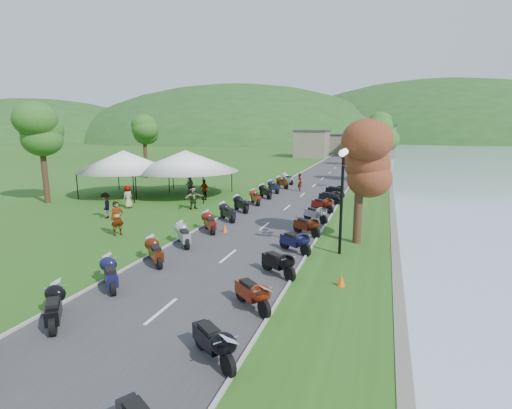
% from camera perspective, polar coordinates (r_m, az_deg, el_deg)
% --- Properties ---
extents(road, '(7.00, 120.00, 0.02)m').
position_cam_1_polar(road, '(41.84, 8.30, 2.71)').
color(road, '#39393C').
rests_on(road, ground).
extents(hills_backdrop, '(360.00, 120.00, 76.00)m').
position_cam_1_polar(hills_backdrop, '(201.04, 16.11, 9.05)').
color(hills_backdrop, '#285621').
rests_on(hills_backdrop, ground).
extents(far_building, '(18.00, 16.00, 5.00)m').
position_cam_1_polar(far_building, '(86.36, 12.12, 8.58)').
color(far_building, gray).
rests_on(far_building, ground).
extents(moto_row_left, '(2.60, 45.86, 1.10)m').
position_cam_1_polar(moto_row_left, '(22.19, -8.43, -3.44)').
color(moto_row_left, '#331411').
rests_on(moto_row_left, ground).
extents(moto_row_right, '(2.60, 34.74, 1.10)m').
position_cam_1_polar(moto_row_right, '(19.67, 5.29, -5.27)').
color(moto_row_right, '#331411').
rests_on(moto_row_right, ground).
extents(vendor_tent_main, '(6.19, 6.19, 4.00)m').
position_cam_1_polar(vendor_tent_main, '(35.75, -9.95, 4.44)').
color(vendor_tent_main, white).
rests_on(vendor_tent_main, ground).
extents(vendor_tent_side, '(5.53, 5.53, 4.00)m').
position_cam_1_polar(vendor_tent_side, '(37.02, -18.24, 4.28)').
color(vendor_tent_side, white).
rests_on(vendor_tent_side, ground).
extents(tree_park_left, '(3.48, 3.48, 9.67)m').
position_cam_1_polar(tree_park_left, '(35.79, -28.29, 7.85)').
color(tree_park_left, '#357023').
rests_on(tree_park_left, ground).
extents(tree_lakeside, '(2.43, 2.43, 6.75)m').
position_cam_1_polar(tree_lakeside, '(21.22, 14.58, 3.43)').
color(tree_lakeside, '#357023').
rests_on(tree_lakeside, ground).
extents(pedestrian_a, '(0.84, 0.89, 1.96)m').
position_cam_1_polar(pedestrian_a, '(24.03, -19.07, -4.16)').
color(pedestrian_a, slate).
rests_on(pedestrian_a, ground).
extents(pedestrian_b, '(0.91, 0.67, 1.68)m').
position_cam_1_polar(pedestrian_b, '(36.67, -9.42, 1.47)').
color(pedestrian_b, slate).
rests_on(pedestrian_b, ground).
extents(pedestrian_c, '(0.96, 1.20, 1.73)m').
position_cam_1_polar(pedestrian_c, '(28.65, -20.54, -1.83)').
color(pedestrian_c, slate).
rests_on(pedestrian_c, ground).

